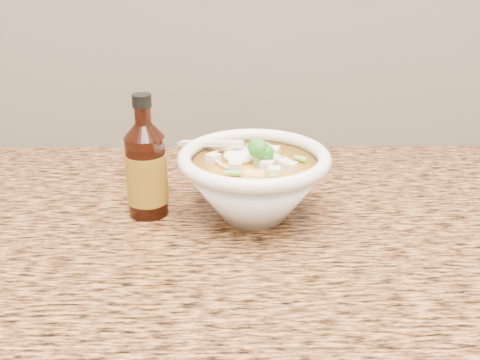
{
  "coord_description": "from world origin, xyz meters",
  "views": [
    {
      "loc": [
        -0.05,
        0.91,
        1.3
      ],
      "look_at": [
        -0.04,
        1.69,
        0.96
      ],
      "focal_mm": 45.0,
      "sensor_mm": 36.0,
      "label": 1
    }
  ],
  "objects": [
    {
      "name": "hot_sauce_bottle",
      "position": [
        -0.18,
        1.7,
        0.97
      ],
      "size": [
        0.06,
        0.06,
        0.18
      ],
      "rotation": [
        0.0,
        0.0,
        0.01
      ],
      "color": "#330F07",
      "rests_on": "counter_slab"
    },
    {
      "name": "counter_slab",
      "position": [
        0.0,
        1.68,
        0.88
      ],
      "size": [
        4.0,
        0.68,
        0.04
      ],
      "primitive_type": "cube",
      "color": "#AA703E",
      "rests_on": "cabinet"
    },
    {
      "name": "soup_bowl",
      "position": [
        -0.02,
        1.69,
        0.95
      ],
      "size": [
        0.22,
        0.22,
        0.12
      ],
      "rotation": [
        0.0,
        0.0,
        0.23
      ],
      "color": "white",
      "rests_on": "counter_slab"
    }
  ]
}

